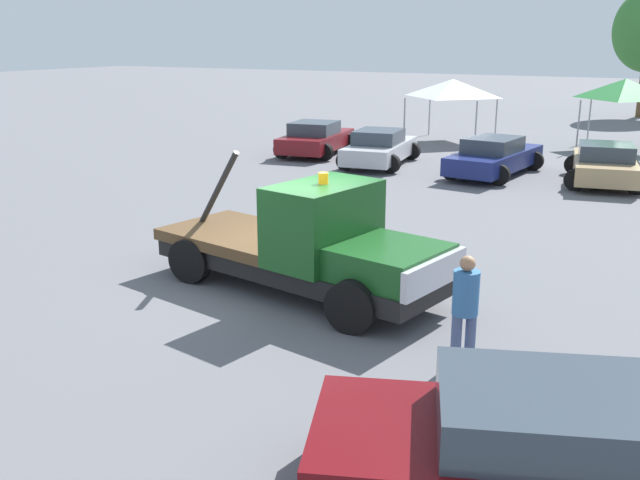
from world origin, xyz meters
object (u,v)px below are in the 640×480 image
Objects in this scene: parked_car_maroon at (316,138)px; canopy_tent_white at (453,88)px; person_near_truck at (465,304)px; parked_car_silver at (380,148)px; foreground_car at (570,453)px; parked_car_tan at (605,164)px; parked_car_navy at (494,157)px; canopy_tent_green at (625,89)px; tow_truck at (311,247)px; traffic_cone at (298,217)px.

canopy_tent_white is at bearing -39.08° from parked_car_maroon.
person_near_truck reaches higher than parked_car_silver.
foreground_car is 1.23× the size of parked_car_tan.
foreground_car is 1.12× the size of parked_car_navy.
canopy_tent_green reaches higher than canopy_tent_white.
tow_truck is 1.36× the size of parked_car_tan.
parked_car_navy is at bearing 161.29° from person_near_truck.
tow_truck is 1.31× the size of parked_car_silver.
parked_car_navy is (-3.62, 15.05, -0.33)m from person_near_truck.
parked_car_maroon is at bearing -120.46° from canopy_tent_white.
foreground_car is at bearing -153.63° from parked_car_maroon.
tow_truck is at bearing -160.23° from parked_car_maroon.
traffic_cone is (1.81, -9.25, -0.39)m from parked_car_silver.
parked_car_silver reaches higher than traffic_cone.
parked_car_maroon is 13.16m from canopy_tent_green.
parked_car_maroon is 7.44m from canopy_tent_white.
person_near_truck is (-1.92, 2.68, 0.33)m from foreground_car.
parked_car_maroon is at bearing -145.86° from canopy_tent_green.
parked_car_silver is 4.31m from parked_car_navy.
parked_car_silver is 7.58m from canopy_tent_white.
tow_truck is 2.03× the size of canopy_tent_green.
parked_car_silver is 7.88m from parked_car_tan.
tow_truck reaches higher than traffic_cone.
canopy_tent_white is (0.32, 7.37, 1.76)m from parked_car_silver.
tow_truck is at bearing -147.84° from person_near_truck.
parked_car_maroon is 11.61m from traffic_cone.
canopy_tent_green reaches higher than parked_car_tan.
parked_car_tan is at bearing 75.79° from foreground_car.
parked_car_silver is (-4.51, 13.39, -0.27)m from tow_truck.
parked_car_navy reaches higher than traffic_cone.
parked_car_navy is at bearing -61.49° from canopy_tent_white.
traffic_cone is (-2.70, 4.14, -0.67)m from tow_truck.
canopy_tent_green is at bearing 8.65° from canopy_tent_white.
traffic_cone is at bearing -162.23° from parked_car_maroon.
canopy_tent_white is at bearing 95.14° from traffic_cone.
tow_truck is at bearing -97.64° from canopy_tent_green.
tow_truck reaches higher than parked_car_silver.
foreground_car is 1.21× the size of parked_car_maroon.
tow_truck is at bearing -56.90° from traffic_cone.
parked_car_navy and parked_car_tan have the same top height.
person_near_truck is 3.08× the size of traffic_cone.
traffic_cone is at bearing 133.96° from tow_truck.
parked_car_silver is (-7.93, 15.03, -0.33)m from person_near_truck.
parked_car_silver is at bearing 101.07° from traffic_cone.
canopy_tent_green reaches higher than parked_car_navy.
parked_car_navy is 9.18× the size of traffic_cone.
parked_car_silver is 1.55× the size of canopy_tent_green.
traffic_cone is at bearing 137.41° from parked_car_tan.
parked_car_silver is at bearing 81.70° from parked_car_tan.
foreground_car and parked_car_silver have the same top height.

